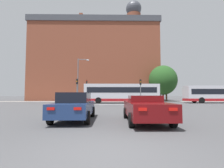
# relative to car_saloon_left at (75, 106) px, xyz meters

# --- Properties ---
(ground_plane) EXTENTS (400.00, 400.00, 0.00)m
(ground_plane) POSITION_rel_car_saloon_left_xyz_m (1.84, -5.56, -0.77)
(ground_plane) COLOR #474749
(stop_line_strip) EXTENTS (7.25, 0.30, 0.01)m
(stop_line_strip) POSITION_rel_car_saloon_left_xyz_m (1.84, 15.67, -0.77)
(stop_line_strip) COLOR silver
(stop_line_strip) RESTS_ON ground_plane
(far_pavement) EXTENTS (68.06, 2.50, 0.01)m
(far_pavement) POSITION_rel_car_saloon_left_xyz_m (1.84, 27.70, -0.77)
(far_pavement) COLOR #A09B91
(far_pavement) RESTS_ON ground_plane
(brick_civic_building) EXTENTS (32.16, 13.19, 27.36)m
(brick_civic_building) POSITION_rel_car_saloon_left_xyz_m (-1.61, 36.99, 9.67)
(brick_civic_building) COLOR brown
(brick_civic_building) RESTS_ON ground_plane
(car_saloon_left) EXTENTS (1.98, 4.78, 1.52)m
(car_saloon_left) POSITION_rel_car_saloon_left_xyz_m (0.00, 0.00, 0.00)
(car_saloon_left) COLOR navy
(car_saloon_left) RESTS_ON ground_plane
(car_roadster_right) EXTENTS (2.03, 4.92, 1.35)m
(car_roadster_right) POSITION_rel_car_saloon_left_xyz_m (3.75, -0.76, -0.06)
(car_roadster_right) COLOR #600C0F
(car_roadster_right) RESTS_ON ground_plane
(bus_crossing_lead) EXTENTS (12.43, 2.72, 3.22)m
(bus_crossing_lead) POSITION_rel_car_saloon_left_xyz_m (3.98, 19.82, 0.96)
(bus_crossing_lead) COLOR silver
(bus_crossing_lead) RESTS_ON ground_plane
(bus_crossing_trailing) EXTENTS (11.24, 2.76, 2.95)m
(bus_crossing_trailing) POSITION_rel_car_saloon_left_xyz_m (20.66, 20.17, 0.81)
(bus_crossing_trailing) COLOR silver
(bus_crossing_trailing) RESTS_ON ground_plane
(traffic_light_far_left) EXTENTS (0.26, 0.31, 4.57)m
(traffic_light_far_left) POSITION_rel_car_saloon_left_xyz_m (-2.89, 27.37, 2.28)
(traffic_light_far_left) COLOR slate
(traffic_light_far_left) RESTS_ON ground_plane
(traffic_light_near_left) EXTENTS (0.26, 0.31, 3.81)m
(traffic_light_near_left) POSITION_rel_car_saloon_left_xyz_m (-2.93, 16.37, 1.81)
(traffic_light_near_left) COLOR slate
(traffic_light_near_left) RESTS_ON ground_plane
(traffic_light_near_right) EXTENTS (0.26, 0.31, 3.75)m
(traffic_light_near_right) POSITION_rel_car_saloon_left_xyz_m (6.65, 16.53, 1.77)
(traffic_light_near_right) COLOR slate
(traffic_light_near_right) RESTS_ON ground_plane
(street_lamp_junction) EXTENTS (1.96, 0.36, 7.51)m
(street_lamp_junction) POSITION_rel_car_saloon_left_xyz_m (-3.03, 19.41, 3.77)
(street_lamp_junction) COLOR slate
(street_lamp_junction) RESTS_ON ground_plane
(pedestrian_waiting) EXTENTS (0.46, 0.39, 1.57)m
(pedestrian_waiting) POSITION_rel_car_saloon_left_xyz_m (3.04, 27.87, 0.14)
(pedestrian_waiting) COLOR #333851
(pedestrian_waiting) RESTS_ON ground_plane
(tree_by_building) EXTENTS (6.13, 6.13, 7.86)m
(tree_by_building) POSITION_rel_car_saloon_left_xyz_m (13.70, 28.22, 3.87)
(tree_by_building) COLOR #4C3823
(tree_by_building) RESTS_ON ground_plane
(tree_kerbside) EXTENTS (4.49, 4.49, 6.70)m
(tree_kerbside) POSITION_rel_car_saloon_left_xyz_m (14.35, 28.01, 3.56)
(tree_kerbside) COLOR #4C3823
(tree_kerbside) RESTS_ON ground_plane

